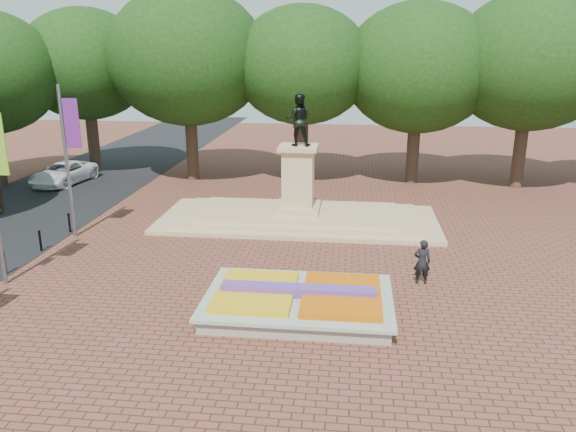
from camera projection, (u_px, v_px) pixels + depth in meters
The scene contains 6 objects.
ground at pixel (277, 285), 21.02m from camera, with size 90.00×90.00×0.00m, color brown.
flower_bed at pixel (299, 301), 18.89m from camera, with size 6.30×4.30×0.91m.
monument at pixel (298, 205), 28.36m from camera, with size 14.00×6.00×6.40m.
tree_row_back at pixel (350, 77), 35.91m from camera, with size 44.80×8.80×10.43m.
van at pixel (64, 173), 36.22m from camera, with size 2.30×4.98×1.39m, color white.
pedestrian at pixel (422, 262), 20.94m from camera, with size 0.64×0.42×1.74m, color black.
Camera 1 is at (2.65, -19.16, 8.62)m, focal length 35.00 mm.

